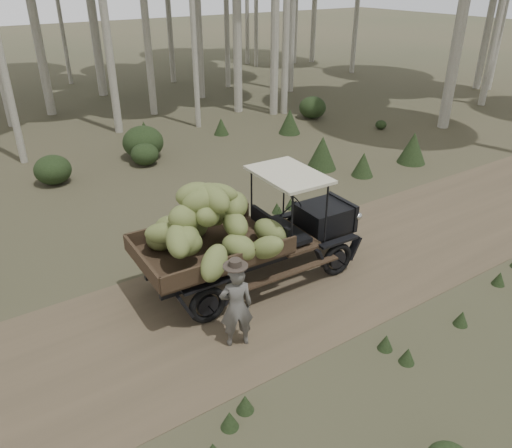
% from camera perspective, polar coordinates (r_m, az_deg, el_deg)
% --- Properties ---
extents(ground, '(120.00, 120.00, 0.00)m').
position_cam_1_polar(ground, '(11.22, 9.03, -4.76)').
color(ground, '#473D2B').
rests_on(ground, ground).
extents(dirt_track, '(70.00, 4.00, 0.01)m').
position_cam_1_polar(dirt_track, '(11.22, 9.04, -4.74)').
color(dirt_track, brown).
rests_on(dirt_track, ground).
extents(banana_truck, '(4.95, 2.73, 2.48)m').
position_cam_1_polar(banana_truck, '(9.65, -3.13, -0.31)').
color(banana_truck, black).
rests_on(banana_truck, ground).
extents(farmer, '(0.67, 0.55, 1.71)m').
position_cam_1_polar(farmer, '(8.52, -2.27, -9.31)').
color(farmer, '#524F4B').
rests_on(farmer, ground).
extents(undergrowth, '(23.08, 24.74, 1.38)m').
position_cam_1_polar(undergrowth, '(10.34, 17.03, -5.29)').
color(undergrowth, '#233319').
rests_on(undergrowth, ground).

